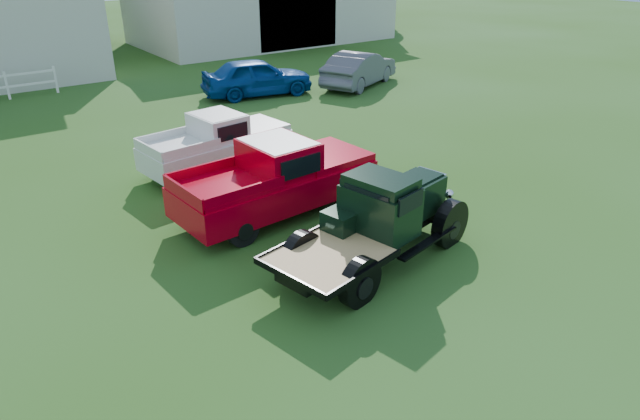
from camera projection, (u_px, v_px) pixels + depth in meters
ground at (346, 278)px, 11.92m from camera, size 120.00×120.00×0.00m
shed_right at (261, 0)px, 37.90m from camera, size 16.80×9.20×5.20m
vintage_flatbed at (376, 221)px, 12.13m from camera, size 5.26×2.91×1.97m
red_pickup at (276, 178)px, 14.27m from camera, size 5.51×2.43×1.96m
white_pickup at (217, 143)px, 17.06m from camera, size 4.81×2.31×1.70m
misc_car_blue at (257, 77)px, 25.23m from camera, size 5.14×2.93×1.65m
misc_car_grey at (359, 69)px, 26.91m from camera, size 5.11×3.52×1.60m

